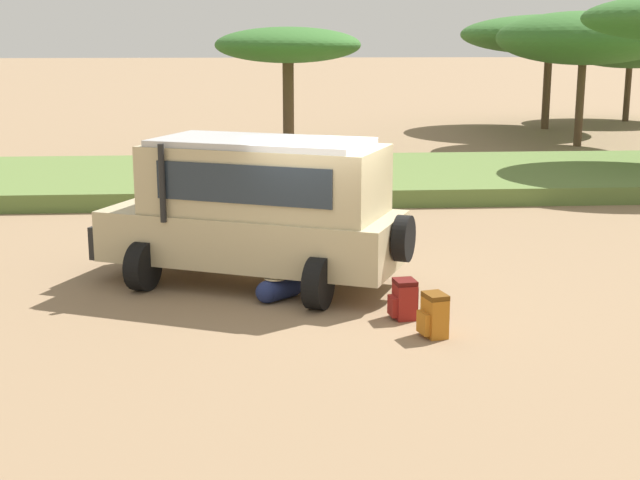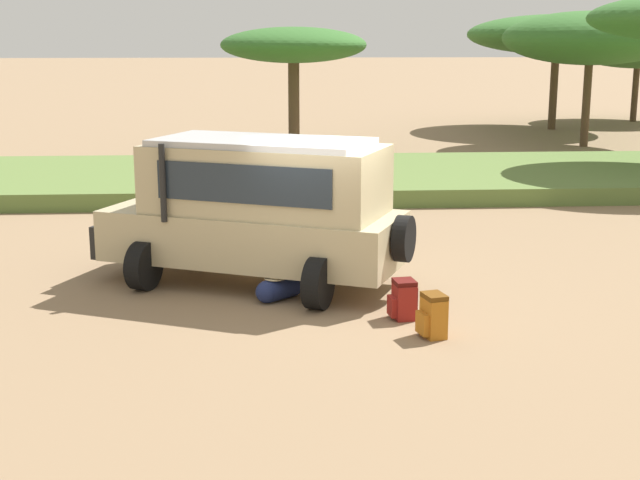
# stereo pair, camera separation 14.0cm
# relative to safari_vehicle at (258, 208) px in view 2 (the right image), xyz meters

# --- Properties ---
(ground_plane) EXTENTS (320.00, 320.00, 0.00)m
(ground_plane) POSITION_rel_safari_vehicle_xyz_m (1.09, -0.80, -1.29)
(ground_plane) COLOR #8C7051
(grass_bank) EXTENTS (120.00, 7.00, 0.44)m
(grass_bank) POSITION_rel_safari_vehicle_xyz_m (1.09, 9.95, -1.07)
(grass_bank) COLOR #5B7538
(grass_bank) RESTS_ON ground_plane
(safari_vehicle) EXTENTS (5.37, 3.85, 2.44)m
(safari_vehicle) POSITION_rel_safari_vehicle_xyz_m (0.00, 0.00, 0.00)
(safari_vehicle) COLOR tan
(safari_vehicle) RESTS_ON ground_plane
(backpack_beside_front_wheel) EXTENTS (0.43, 0.41, 0.59)m
(backpack_beside_front_wheel) POSITION_rel_safari_vehicle_xyz_m (2.11, -2.03, -1.01)
(backpack_beside_front_wheel) COLOR maroon
(backpack_beside_front_wheel) RESTS_ON ground_plane
(backpack_cluster_center) EXTENTS (0.43, 0.44, 0.62)m
(backpack_cluster_center) POSITION_rel_safari_vehicle_xyz_m (2.39, -2.86, -1.00)
(backpack_cluster_center) COLOR #B26619
(backpack_cluster_center) RESTS_ON ground_plane
(duffel_bag_low_black_case) EXTENTS (0.77, 0.72, 0.46)m
(duffel_bag_low_black_case) POSITION_rel_safari_vehicle_xyz_m (0.32, -0.93, -1.11)
(duffel_bag_low_black_case) COLOR navy
(duffel_bag_low_black_case) RESTS_ON ground_plane
(acacia_tree_left_mid) EXTENTS (5.18, 5.56, 4.38)m
(acacia_tree_left_mid) POSITION_rel_safari_vehicle_xyz_m (1.26, 17.77, 2.43)
(acacia_tree_left_mid) COLOR brown
(acacia_tree_left_mid) RESTS_ON ground_plane
(acacia_tree_right_mid) EXTENTS (6.47, 5.74, 4.96)m
(acacia_tree_right_mid) POSITION_rel_safari_vehicle_xyz_m (12.19, 18.28, 2.68)
(acacia_tree_right_mid) COLOR brown
(acacia_tree_right_mid) RESTS_ON ground_plane
(acacia_tree_far_right) EXTENTS (7.74, 8.30, 4.99)m
(acacia_tree_far_right) POSITION_rel_safari_vehicle_xyz_m (13.00, 24.57, 2.82)
(acacia_tree_far_right) COLOR brown
(acacia_tree_far_right) RESTS_ON ground_plane
(acacia_tree_distant_right) EXTENTS (6.41, 6.18, 4.37)m
(acacia_tree_distant_right) POSITION_rel_safari_vehicle_xyz_m (18.13, 27.93, 2.15)
(acacia_tree_distant_right) COLOR brown
(acacia_tree_distant_right) RESTS_ON ground_plane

